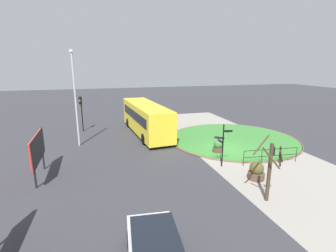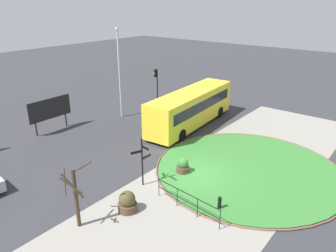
% 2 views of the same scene
% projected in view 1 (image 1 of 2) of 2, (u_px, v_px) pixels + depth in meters
% --- Properties ---
extents(ground, '(120.00, 120.00, 0.00)m').
position_uv_depth(ground, '(225.00, 151.00, 20.88)').
color(ground, '#333338').
extents(sidewalk_paving, '(32.00, 8.60, 0.02)m').
position_uv_depth(sidewalk_paving, '(243.00, 149.00, 21.33)').
color(sidewalk_paving, gray).
rests_on(sidewalk_paving, ground).
extents(grass_island, '(11.79, 11.79, 0.10)m').
position_uv_depth(grass_island, '(233.00, 139.00, 23.96)').
color(grass_island, '#387A33').
rests_on(grass_island, ground).
extents(grass_kerb_ring, '(12.10, 12.10, 0.11)m').
position_uv_depth(grass_kerb_ring, '(233.00, 139.00, 23.96)').
color(grass_kerb_ring, brown).
rests_on(grass_kerb_ring, ground).
extents(signpost_directional, '(1.37, 1.09, 3.07)m').
position_uv_depth(signpost_directional, '(223.00, 143.00, 17.21)').
color(signpost_directional, black).
rests_on(signpost_directional, ground).
extents(bollard_foreground, '(0.20, 0.20, 0.81)m').
position_uv_depth(bollard_foreground, '(274.00, 151.00, 19.48)').
color(bollard_foreground, black).
rests_on(bollard_foreground, ground).
extents(railing_grass_edge, '(0.41, 4.18, 1.12)m').
position_uv_depth(railing_grass_edge, '(271.00, 154.00, 17.94)').
color(railing_grass_edge, black).
rests_on(railing_grass_edge, ground).
extents(bus_yellow, '(10.83, 3.31, 3.08)m').
position_uv_depth(bus_yellow, '(146.00, 118.00, 25.58)').
color(bus_yellow, yellow).
rests_on(bus_yellow, ground).
extents(traffic_light_near, '(0.48, 0.32, 3.73)m').
position_uv_depth(traffic_light_near, '(81.00, 106.00, 26.20)').
color(traffic_light_near, black).
rests_on(traffic_light_near, ground).
extents(lamppost_tall, '(0.32, 0.32, 8.17)m').
position_uv_depth(lamppost_tall, '(75.00, 96.00, 21.15)').
color(lamppost_tall, '#B7B7BC').
rests_on(lamppost_tall, ground).
extents(billboard_left, '(3.91, 0.22, 2.83)m').
position_uv_depth(billboard_left, '(37.00, 149.00, 15.44)').
color(billboard_left, black).
rests_on(billboard_left, ground).
extents(planter_near_signpost, '(0.83, 0.83, 1.06)m').
position_uv_depth(planter_near_signpost, '(218.00, 147.00, 20.24)').
color(planter_near_signpost, brown).
rests_on(planter_near_signpost, ground).
extents(planter_kerbside, '(1.02, 1.02, 1.16)m').
position_uv_depth(planter_kerbside, '(256.00, 171.00, 15.56)').
color(planter_kerbside, brown).
rests_on(planter_kerbside, ground).
extents(street_tree_bare, '(1.52, 1.51, 3.38)m').
position_uv_depth(street_tree_bare, '(270.00, 168.00, 12.75)').
color(street_tree_bare, '#423323').
rests_on(street_tree_bare, ground).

